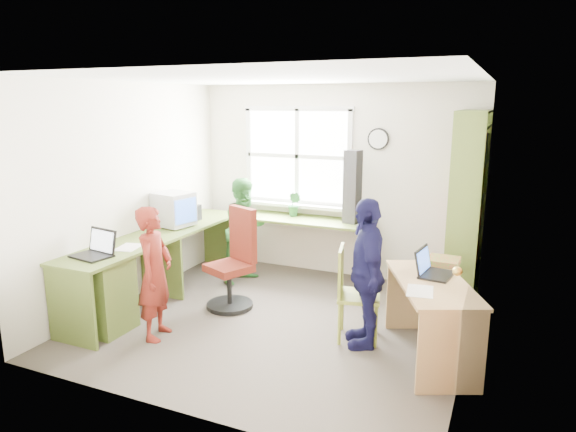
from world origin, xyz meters
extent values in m
cube|color=#453E36|center=(0.00, 0.00, -0.01)|extent=(3.60, 3.40, 0.02)
cube|color=white|center=(0.00, 0.00, 2.41)|extent=(3.60, 3.40, 0.02)
cube|color=silver|center=(0.00, 1.71, 1.20)|extent=(3.60, 0.02, 2.40)
cube|color=silver|center=(0.00, -1.71, 1.20)|extent=(3.60, 0.02, 2.40)
cube|color=silver|center=(-1.81, 0.00, 1.20)|extent=(0.02, 3.40, 2.40)
cube|color=silver|center=(1.81, 0.00, 1.20)|extent=(0.02, 3.40, 2.40)
cube|color=white|center=(-0.50, 1.69, 1.50)|extent=(1.40, 0.01, 1.20)
cube|color=white|center=(-0.50, 1.68, 1.50)|extent=(1.48, 0.04, 1.28)
cube|color=#A77648|center=(1.79, -1.05, 1.00)|extent=(0.02, 0.82, 2.00)
sphere|color=gold|center=(1.75, -0.72, 1.00)|extent=(0.07, 0.07, 0.07)
cylinder|color=black|center=(0.55, 1.68, 1.75)|extent=(0.26, 0.03, 0.26)
cylinder|color=white|center=(0.55, 1.66, 1.75)|extent=(0.22, 0.01, 0.22)
cube|color=#596D2B|center=(-1.50, 0.10, 0.73)|extent=(0.60, 2.70, 0.03)
cube|color=#596D2B|center=(-0.25, 1.42, 0.73)|extent=(1.65, 0.56, 0.03)
cube|color=#596D2B|center=(-1.50, 0.10, 0.36)|extent=(0.56, 0.03, 0.72)
cube|color=#596D2B|center=(-1.50, -1.22, 0.36)|extent=(0.56, 0.03, 0.72)
cube|color=#596D2B|center=(-1.50, 1.42, 0.36)|extent=(0.56, 0.03, 0.72)
cube|color=#596D2B|center=(0.55, 1.42, 0.36)|extent=(0.03, 0.52, 0.72)
cube|color=#596D2B|center=(-1.50, -0.85, 0.36)|extent=(0.54, 0.45, 0.72)
cube|color=tan|center=(1.51, -0.14, 0.68)|extent=(1.00, 1.33, 0.03)
cube|color=tan|center=(1.75, -0.67, 0.33)|extent=(0.49, 0.24, 0.67)
cube|color=tan|center=(1.27, 0.40, 0.33)|extent=(0.49, 0.24, 0.67)
cube|color=#596D2B|center=(1.65, 0.68, 1.05)|extent=(0.30, 0.02, 2.10)
cube|color=#596D2B|center=(1.65, 1.68, 1.05)|extent=(0.30, 0.02, 2.10)
cube|color=#596D2B|center=(1.65, 1.18, 2.09)|extent=(0.30, 1.00, 0.02)
cube|color=#596D2B|center=(1.65, 1.18, 0.06)|extent=(0.30, 1.00, 0.02)
cube|color=#596D2B|center=(1.65, 1.18, 0.42)|extent=(0.30, 1.00, 0.02)
cube|color=#596D2B|center=(1.65, 1.18, 0.80)|extent=(0.30, 1.00, 0.02)
cube|color=#596D2B|center=(1.65, 1.18, 1.18)|extent=(0.30, 1.00, 0.02)
cube|color=#596D2B|center=(1.65, 1.18, 1.56)|extent=(0.30, 1.00, 0.02)
cube|color=#596D2B|center=(1.65, 1.18, 1.94)|extent=(0.30, 1.00, 0.02)
cube|color=#A32717|center=(1.65, 0.88, 0.21)|extent=(0.25, 0.28, 0.27)
cube|color=navy|center=(1.65, 1.20, 0.21)|extent=(0.25, 0.30, 0.29)
cube|color=#1C7536|center=(1.65, 1.50, 0.22)|extent=(0.25, 0.26, 0.30)
cube|color=gold|center=(1.65, 0.88, 0.58)|extent=(0.25, 0.28, 0.30)
cube|color=#6F2E75|center=(1.65, 1.20, 0.59)|extent=(0.25, 0.30, 0.32)
cube|color=orange|center=(1.65, 1.50, 0.57)|extent=(0.25, 0.26, 0.29)
cube|color=black|center=(1.65, 0.88, 0.97)|extent=(0.25, 0.28, 0.32)
cube|color=#BABBAF|center=(1.65, 1.20, 0.95)|extent=(0.25, 0.30, 0.29)
cube|color=#A32717|center=(1.65, 1.50, 0.96)|extent=(0.25, 0.26, 0.30)
cube|color=navy|center=(1.65, 0.88, 1.33)|extent=(0.25, 0.28, 0.29)
cube|color=#1C7536|center=(1.65, 1.20, 1.34)|extent=(0.25, 0.30, 0.30)
cube|color=gold|center=(1.65, 1.50, 1.35)|extent=(0.25, 0.26, 0.32)
cube|color=#6F2E75|center=(1.65, 0.88, 1.72)|extent=(0.25, 0.28, 0.30)
cube|color=orange|center=(1.65, 1.20, 1.73)|extent=(0.25, 0.30, 0.32)
cube|color=black|center=(1.65, 1.50, 1.71)|extent=(0.25, 0.26, 0.29)
cylinder|color=black|center=(-0.64, 0.13, 0.03)|extent=(0.66, 0.66, 0.04)
cylinder|color=black|center=(-0.64, 0.13, 0.23)|extent=(0.07, 0.07, 0.38)
cube|color=maroon|center=(-0.64, 0.13, 0.45)|extent=(0.54, 0.54, 0.08)
cube|color=maroon|center=(-0.56, 0.31, 0.79)|extent=(0.39, 0.22, 0.59)
cylinder|color=#939F35|center=(0.72, -0.23, 0.20)|extent=(0.04, 0.04, 0.41)
cylinder|color=#939F35|center=(1.04, -0.15, 0.20)|extent=(0.04, 0.04, 0.41)
cylinder|color=#939F35|center=(0.65, 0.09, 0.20)|extent=(0.04, 0.04, 0.41)
cylinder|color=#939F35|center=(0.96, 0.17, 0.20)|extent=(0.04, 0.04, 0.41)
cube|color=#939F35|center=(0.84, -0.03, 0.42)|extent=(0.46, 0.46, 0.04)
cube|color=#939F35|center=(0.68, -0.07, 0.66)|extent=(0.11, 0.36, 0.45)
cube|color=#BABABF|center=(-1.55, 0.44, 0.76)|extent=(0.34, 0.29, 0.02)
cube|color=#BABABF|center=(-1.55, 0.44, 0.96)|extent=(0.47, 0.44, 0.39)
cube|color=#3F72F2|center=(-1.34, 0.39, 0.96)|extent=(0.07, 0.32, 0.28)
cube|color=black|center=(-1.52, -0.90, 0.76)|extent=(0.40, 0.32, 0.02)
cube|color=black|center=(-1.50, -0.77, 0.88)|extent=(0.37, 0.12, 0.24)
cube|color=white|center=(-1.50, -0.78, 0.88)|extent=(0.32, 0.09, 0.19)
cube|color=black|center=(1.52, 0.02, 0.71)|extent=(0.29, 0.37, 0.02)
cube|color=black|center=(1.39, 0.04, 0.82)|extent=(0.11, 0.35, 0.23)
cube|color=#3F72F2|center=(1.40, 0.04, 0.82)|extent=(0.08, 0.30, 0.18)
cube|color=black|center=(-1.46, 0.32, 0.83)|extent=(0.09, 0.09, 0.16)
cube|color=black|center=(-1.49, 0.82, 0.85)|extent=(0.10, 0.10, 0.19)
cube|color=black|center=(0.32, 1.44, 1.19)|extent=(0.21, 0.19, 0.88)
cube|color=red|center=(1.53, 0.39, 0.72)|extent=(0.29, 0.29, 0.06)
cube|color=silver|center=(-1.42, -0.50, 0.75)|extent=(0.27, 0.34, 0.00)
cube|color=silver|center=(1.45, -0.42, 0.70)|extent=(0.24, 0.32, 0.00)
imported|color=#286635|center=(-0.46, 1.50, 0.91)|extent=(0.21, 0.18, 0.32)
imported|color=maroon|center=(-0.91, -0.75, 0.63)|extent=(0.40, 0.52, 1.26)
imported|color=#327F34|center=(-0.89, 0.96, 0.65)|extent=(0.65, 0.74, 1.29)
imported|color=#15143F|center=(0.93, -0.12, 0.69)|extent=(0.62, 0.87, 1.37)
camera|label=1|loc=(2.05, -4.40, 2.18)|focal=32.00mm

